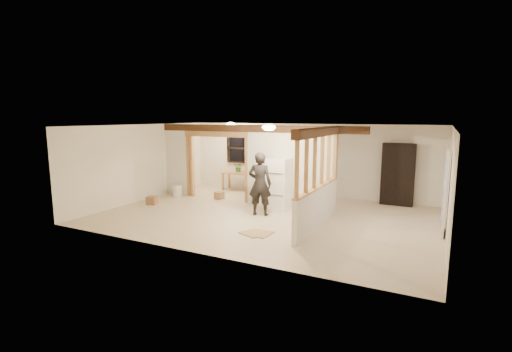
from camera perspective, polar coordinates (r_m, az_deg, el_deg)
The scene contains 30 objects.
floor at distance 10.46m, azimuth 1.58°, elevation -6.14°, with size 9.00×6.50×0.01m, color #C7B194.
ceiling at distance 10.10m, azimuth 1.64°, elevation 7.71°, with size 9.00×6.50×0.01m, color white.
wall_back at distance 13.19m, azimuth 7.65°, elevation 2.52°, with size 9.00×0.01×2.50m, color silver.
wall_front at distance 7.44m, azimuth -9.15°, elevation -2.62°, with size 9.00×0.01×2.50m, color silver.
wall_left at distance 12.77m, azimuth -16.98°, elevation 1.99°, with size 0.01×6.50×2.50m, color silver.
wall_right at distance 9.25m, azimuth 27.70°, elevation -1.25°, with size 0.01×6.50×2.50m, color silver.
partition_left_stub at distance 13.37m, azimuth -12.03°, elevation 2.49°, with size 0.90×0.12×2.50m, color silver.
partition_center at distance 11.22m, azimuth 5.15°, elevation 1.41°, with size 2.80×0.12×2.50m, color silver.
doorway_frame at distance 12.43m, azimuth -6.06°, elevation 1.45°, with size 2.46×0.14×2.20m, color #B2804B.
header_beam_back at distance 11.62m, azimuth -0.32°, elevation 7.31°, with size 7.00×0.18×0.22m, color #4A2D19.
header_beam_right at distance 9.15m, azimuth 9.71°, elevation 6.69°, with size 0.18×3.30×0.22m, color #4A2D19.
pony_wall at distance 9.41m, azimuth 9.41°, elevation -4.82°, with size 0.12×3.20×1.00m, color silver.
stud_partition at distance 9.20m, azimuth 9.59°, elevation 2.20°, with size 0.14×3.20×1.32m, color #B2804B.
window_back at distance 14.16m, azimuth -2.44°, elevation 4.26°, with size 1.12×0.10×1.10m, color black.
french_door at distance 9.69m, azimuth 27.09°, elevation -2.29°, with size 0.12×0.86×2.00m, color white.
ceiling_dome_main at distance 9.52m, azimuth 1.99°, elevation 7.50°, with size 0.36×0.36×0.16m, color #FFEABF.
ceiling_dome_util at distance 13.30m, azimuth -3.94°, elevation 7.95°, with size 0.32×0.32×0.14m, color #FFEABF.
hanging_bulb at distance 12.46m, azimuth -3.59°, elevation 6.49°, with size 0.07×0.07×0.07m, color #FFD88C.
refrigerator at distance 11.03m, azimuth 3.51°, elevation -1.24°, with size 0.63×0.61×1.54m, color silver.
woman at distance 10.32m, azimuth 0.60°, elevation -1.21°, with size 0.65×0.43×1.79m, color #2B2525.
work_table at distance 13.94m, azimuth -2.84°, elevation -0.81°, with size 1.10×0.55×0.69m, color #B2804B.
potted_plant at distance 13.87m, azimuth -2.69°, elevation 1.41°, with size 0.36×0.31×0.40m, color #255925.
shop_vac at distance 14.20m, azimuth -10.44°, elevation -1.06°, with size 0.42×0.42×0.55m, color #A11F0B.
bookshelf at distance 12.34m, azimuth 20.98°, elevation 0.23°, with size 0.97×0.32×1.94m, color black.
bucket at distance 13.15m, azimuth -12.01°, elevation -2.24°, with size 0.32×0.32×0.40m, color silver.
box_util_a at distance 13.16m, azimuth -0.75°, elevation -2.18°, with size 0.39×0.34×0.34m, color #8F6845.
box_util_b at distance 12.57m, azimuth -5.69°, elevation -2.98°, with size 0.26×0.26×0.24m, color #8F6845.
box_front at distance 12.20m, azimuth -15.68°, elevation -3.63°, with size 0.31×0.25×0.25m, color #8F6845.
floor_panel_near at distance 8.89m, azimuth 0.45°, elevation -8.82°, with size 0.56×0.56×0.02m, color tan.
floor_panel_far at distance 8.88m, azimuth -0.53°, elevation -8.84°, with size 0.56×0.45×0.02m, color tan.
Camera 1 is at (4.30, -9.13, 2.75)m, focal length 26.00 mm.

